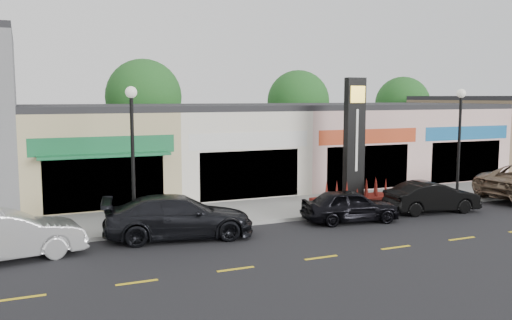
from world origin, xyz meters
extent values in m
plane|color=black|center=(0.00, 0.00, 0.00)|extent=(120.00, 120.00, 0.00)
cube|color=gray|center=(0.00, 4.35, 0.07)|extent=(52.00, 4.30, 0.15)
cube|color=gray|center=(0.00, 2.10, 0.07)|extent=(52.00, 0.20, 0.15)
cube|color=#C8B97F|center=(-8.50, 11.50, 2.25)|extent=(7.00, 10.00, 4.50)
cube|color=#262628|center=(-8.50, 11.50, 4.65)|extent=(7.00, 10.00, 0.30)
cube|color=black|center=(-8.50, 6.55, 1.40)|extent=(5.25, 0.10, 2.40)
cube|color=#166537|center=(-8.50, 6.55, 3.10)|extent=(6.30, 0.12, 0.80)
cube|color=#166537|center=(-8.50, 6.10, 2.70)|extent=(5.60, 0.90, 0.12)
cube|color=beige|center=(-1.50, 11.50, 2.25)|extent=(7.00, 10.00, 4.50)
cube|color=#262628|center=(-1.50, 11.50, 4.65)|extent=(7.00, 10.00, 0.30)
cube|color=black|center=(-1.50, 6.55, 1.40)|extent=(5.25, 0.10, 2.40)
cube|color=silver|center=(-1.50, 6.55, 3.10)|extent=(6.30, 0.12, 0.80)
cube|color=#C8A798|center=(5.50, 11.50, 2.25)|extent=(7.00, 10.00, 4.50)
cube|color=#262628|center=(5.50, 11.50, 4.65)|extent=(7.00, 10.00, 0.30)
cube|color=black|center=(5.50, 6.55, 1.40)|extent=(5.25, 0.10, 2.40)
cube|color=#BD3B19|center=(5.50, 6.55, 3.10)|extent=(6.30, 0.12, 0.80)
cube|color=#C8A798|center=(12.50, 11.50, 2.25)|extent=(7.00, 10.00, 4.50)
cube|color=#262628|center=(12.50, 11.50, 4.65)|extent=(7.00, 10.00, 0.30)
cube|color=black|center=(12.50, 6.55, 1.40)|extent=(5.25, 0.10, 2.40)
cube|color=#16609C|center=(12.50, 6.55, 3.10)|extent=(6.30, 0.12, 0.80)
cube|color=#7C6448|center=(19.50, 11.50, 2.50)|extent=(7.00, 10.00, 5.00)
cube|color=#262628|center=(19.50, 11.50, 5.15)|extent=(7.00, 10.00, 0.30)
cylinder|color=#382619|center=(-4.00, 19.50, 1.57)|extent=(0.36, 0.36, 3.15)
sphere|color=#1A551C|center=(-4.00, 19.50, 5.23)|extent=(5.20, 5.20, 5.20)
cylinder|color=#382619|center=(8.00, 19.50, 1.49)|extent=(0.36, 0.36, 2.97)
sphere|color=#1A551C|center=(8.00, 19.50, 4.89)|extent=(4.80, 4.80, 4.80)
cylinder|color=#382619|center=(18.00, 19.50, 1.40)|extent=(0.36, 0.36, 2.80)
sphere|color=#1A551C|center=(18.00, 19.50, 4.64)|extent=(4.60, 4.60, 4.60)
cylinder|color=black|center=(-8.00, 2.50, 0.30)|extent=(0.32, 0.32, 0.30)
cylinder|color=black|center=(-8.00, 2.50, 2.80)|extent=(0.14, 0.14, 5.00)
sphere|color=silver|center=(-8.00, 2.50, 5.40)|extent=(0.44, 0.44, 0.44)
cylinder|color=black|center=(8.00, 2.50, 0.30)|extent=(0.32, 0.32, 0.30)
cylinder|color=black|center=(8.00, 2.50, 2.80)|extent=(0.14, 0.14, 5.00)
sphere|color=silver|center=(8.00, 2.50, 5.40)|extent=(0.44, 0.44, 0.44)
cube|color=#59140F|center=(3.00, 4.20, 0.25)|extent=(4.20, 1.30, 0.20)
cube|color=black|center=(3.00, 4.20, 3.15)|extent=(1.00, 0.40, 6.00)
cube|color=yellow|center=(3.00, 3.98, 5.35)|extent=(0.80, 0.05, 0.80)
cube|color=silver|center=(3.00, 3.98, 3.15)|extent=(0.12, 0.04, 3.00)
imported|color=silver|center=(-12.50, 0.79, 0.82)|extent=(2.44, 5.18, 1.64)
imported|color=black|center=(-6.59, 1.29, 0.80)|extent=(3.16, 5.82, 1.60)
imported|color=black|center=(0.72, 0.98, 0.70)|extent=(2.26, 4.29, 1.39)
imported|color=black|center=(5.21, 1.12, 0.70)|extent=(2.01, 4.43, 1.41)
camera|label=1|loc=(-11.79, -17.93, 5.22)|focal=38.00mm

